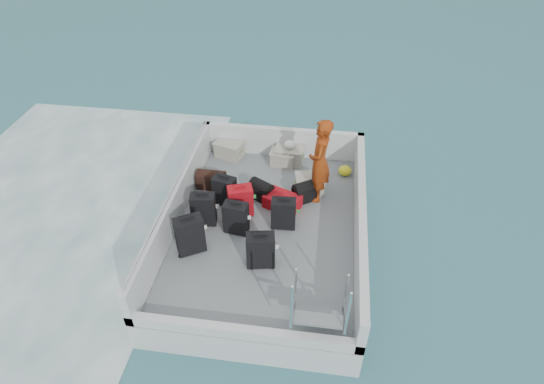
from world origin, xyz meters
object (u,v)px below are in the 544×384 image
Objects in this scene: crate_0 at (229,150)px; suitcase_1 at (204,210)px; passenger at (320,161)px; suitcase_8 at (282,201)px; suitcase_0 at (190,235)px; suitcase_6 at (261,251)px; suitcase_7 at (283,214)px; crate_3 at (310,184)px; suitcase_5 at (241,201)px; suitcase_4 at (236,218)px; crate_1 at (283,159)px; crate_2 at (289,156)px; suitcase_2 at (225,191)px.

suitcase_1 is at bearing -89.70° from crate_0.
suitcase_8 is at bearing -54.72° from passenger.
suitcase_6 is (1.27, -0.15, -0.04)m from suitcase_0.
crate_3 is (0.41, 1.15, -0.15)m from suitcase_7.
suitcase_5 reaches higher than suitcase_8.
suitcase_1 is 1.04× the size of suitcase_5.
crate_3 is (1.91, 1.27, -0.17)m from suitcase_1.
crate_3 is at bearing -17.15° from suitcase_8.
suitcase_6 is at bearing -45.51° from suitcase_4.
suitcase_8 is 1.46m from crate_1.
suitcase_8 is 1.22× the size of crate_3.
crate_0 is at bearing 152.07° from crate_3.
crate_2 is 0.34× the size of passenger.
passenger is at bearing 10.55° from suitcase_0.
suitcase_2 is 0.86m from suitcase_4.
passenger reaches higher than crate_1.
suitcase_2 is 1.96m from passenger.
suitcase_0 is 1.76m from suitcase_7.
crate_0 is at bearing 112.06° from suitcase_4.
suitcase_8 is at bearing 15.87° from suitcase_2.
suitcase_5 is 1.89m from crate_1.
suitcase_4 is 2.35m from crate_1.
suitcase_4 is 0.89m from suitcase_7.
suitcase_0 is 1.11× the size of suitcase_1.
suitcase_5 is at bearing 136.48° from suitcase_8.
suitcase_0 is 1.10× the size of suitcase_8.
suitcase_4 is at bearing -74.79° from crate_0.
crate_0 is 1.39m from crate_2.
passenger reaches higher than suitcase_0.
passenger reaches higher than suitcase_7.
suitcase_0 reaches higher than crate_2.
suitcase_5 is at bearing -23.61° from suitcase_2.
suitcase_4 is at bearing -20.24° from suitcase_1.
suitcase_1 reaches higher than crate_1.
crate_3 is at bearing 24.86° from suitcase_1.
passenger is at bearing -58.36° from crate_2.
crate_1 is 0.86× the size of crate_2.
suitcase_0 is at bearing -45.63° from passenger.
crate_2 is (1.43, 2.96, -0.19)m from suitcase_0.
crate_1 is 0.91× the size of crate_3.
suitcase_1 reaches higher than suitcase_5.
crate_0 reaches higher than suitcase_8.
suitcase_0 is 1.29× the size of crate_0.
crate_0 is at bearing 64.72° from suitcase_8.
crate_1 is at bearing 79.93° from suitcase_6.
crate_1 is (0.02, 3.02, -0.18)m from suitcase_6.
suitcase_1 is 1.08× the size of suitcase_2.
suitcase_7 is at bearing -109.63° from crate_3.
suitcase_8 is (-0.09, 0.57, -0.18)m from suitcase_7.
crate_0 is at bearing -116.11° from passenger.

